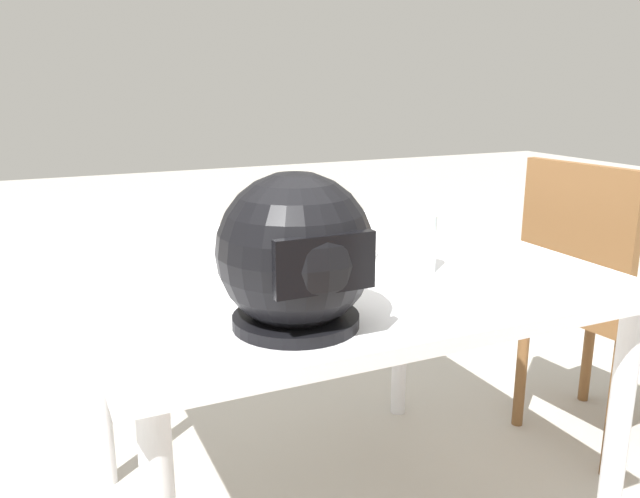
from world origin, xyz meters
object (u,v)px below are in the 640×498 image
Objects in this scene: dining_table at (327,293)px; motorcycle_helmet at (296,254)px; chair_side at (591,291)px; pizza at (312,244)px; drinking_glass at (420,243)px.

motorcycle_helmet reaches higher than dining_table.
dining_table is 1.22× the size of chair_side.
pizza reaches higher than dining_table.
chair_side is (-0.91, 0.04, -0.24)m from pizza.
drinking_glass reaches higher than dining_table.
dining_table is 0.13m from pizza.
chair_side is at bearing -177.50° from dining_table.
dining_table is 4.13× the size of motorcycle_helmet.
pizza is 2.13× the size of drinking_glass.
dining_table is 0.26m from drinking_glass.
pizza is at bearing -117.47° from motorcycle_helmet.
drinking_glass is at bearing 133.45° from dining_table.
drinking_glass is at bearing -153.26° from motorcycle_helmet.
drinking_glass is (-0.37, -0.19, -0.06)m from motorcycle_helmet.
motorcycle_helmet is at bearing 18.84° from chair_side.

